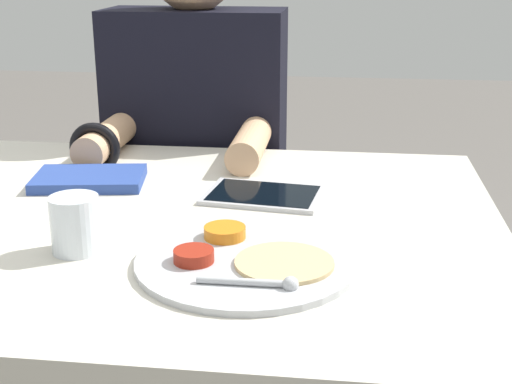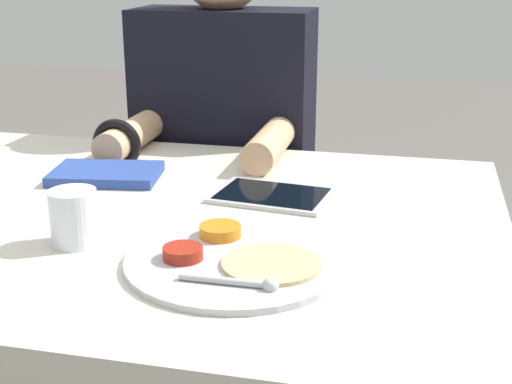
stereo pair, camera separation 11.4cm
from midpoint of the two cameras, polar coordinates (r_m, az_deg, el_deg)
name	(u,v)px [view 1 (the left image)]	position (r m, az deg, el deg)	size (l,w,h in m)	color
thali_tray	(246,260)	(1.02, -3.99, -5.49)	(0.32, 0.32, 0.03)	#B7BABF
red_notebook	(89,180)	(1.42, -15.44, 0.93)	(0.23, 0.17, 0.02)	silver
tablet_device	(264,195)	(1.30, -1.90, -0.28)	(0.23, 0.17, 0.01)	#B7B7BC
person_diner	(199,200)	(1.82, -6.42, -0.64)	(0.43, 0.45, 1.23)	black
drinking_glass	(75,224)	(1.10, -17.17, -2.54)	(0.07, 0.07, 0.09)	silver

